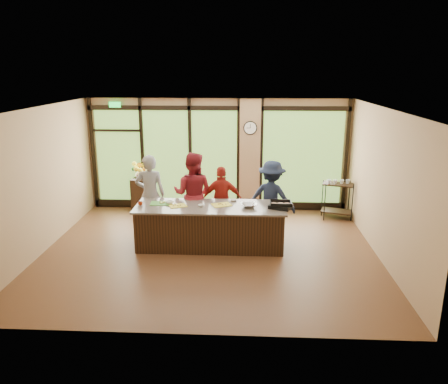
# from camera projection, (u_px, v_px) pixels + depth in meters

# --- Properties ---
(floor) EXTENTS (7.00, 7.00, 0.00)m
(floor) POSITION_uv_depth(u_px,v_px,m) (209.00, 251.00, 9.26)
(floor) COLOR brown
(floor) RESTS_ON ground
(ceiling) EXTENTS (7.00, 7.00, 0.00)m
(ceiling) POSITION_uv_depth(u_px,v_px,m) (208.00, 108.00, 8.44)
(ceiling) COLOR silver
(ceiling) RESTS_ON back_wall
(back_wall) EXTENTS (7.00, 0.00, 7.00)m
(back_wall) POSITION_uv_depth(u_px,v_px,m) (218.00, 155.00, 11.73)
(back_wall) COLOR tan
(back_wall) RESTS_ON floor
(left_wall) EXTENTS (0.00, 6.00, 6.00)m
(left_wall) POSITION_uv_depth(u_px,v_px,m) (40.00, 181.00, 9.02)
(left_wall) COLOR tan
(left_wall) RESTS_ON floor
(right_wall) EXTENTS (0.00, 6.00, 6.00)m
(right_wall) POSITION_uv_depth(u_px,v_px,m) (384.00, 185.00, 8.68)
(right_wall) COLOR tan
(right_wall) RESTS_ON floor
(window_wall) EXTENTS (6.90, 0.12, 3.00)m
(window_wall) POSITION_uv_depth(u_px,v_px,m) (224.00, 159.00, 11.71)
(window_wall) COLOR tan
(window_wall) RESTS_ON floor
(island_base) EXTENTS (3.10, 1.00, 0.88)m
(island_base) POSITION_uv_depth(u_px,v_px,m) (210.00, 227.00, 9.43)
(island_base) COLOR black
(island_base) RESTS_ON floor
(countertop) EXTENTS (3.20, 1.10, 0.04)m
(countertop) POSITION_uv_depth(u_px,v_px,m) (210.00, 207.00, 9.30)
(countertop) COLOR #6F665C
(countertop) RESTS_ON island_base
(wall_clock) EXTENTS (0.36, 0.04, 0.36)m
(wall_clock) POSITION_uv_depth(u_px,v_px,m) (250.00, 128.00, 11.36)
(wall_clock) COLOR black
(wall_clock) RESTS_ON window_wall
(cook_left) EXTENTS (0.73, 0.52, 1.87)m
(cook_left) POSITION_uv_depth(u_px,v_px,m) (150.00, 195.00, 10.08)
(cook_left) COLOR gray
(cook_left) RESTS_ON floor
(cook_midleft) EXTENTS (1.05, 0.89, 1.94)m
(cook_midleft) POSITION_uv_depth(u_px,v_px,m) (193.00, 194.00, 10.00)
(cook_midleft) COLOR maroon
(cook_midleft) RESTS_ON floor
(cook_midright) EXTENTS (0.96, 0.46, 1.60)m
(cook_midright) POSITION_uv_depth(u_px,v_px,m) (222.00, 200.00, 10.12)
(cook_midright) COLOR maroon
(cook_midright) RESTS_ON floor
(cook_right) EXTENTS (1.28, 1.01, 1.74)m
(cook_right) POSITION_uv_depth(u_px,v_px,m) (271.00, 198.00, 10.07)
(cook_right) COLOR #192137
(cook_right) RESTS_ON floor
(roasting_pan) EXTENTS (0.54, 0.49, 0.08)m
(roasting_pan) POSITION_uv_depth(u_px,v_px,m) (281.00, 206.00, 9.14)
(roasting_pan) COLOR black
(roasting_pan) RESTS_ON countertop
(mixing_bowl) EXTENTS (0.38, 0.38, 0.08)m
(mixing_bowl) POSITION_uv_depth(u_px,v_px,m) (249.00, 205.00, 9.21)
(mixing_bowl) COLOR silver
(mixing_bowl) RESTS_ON countertop
(cutting_board_left) EXTENTS (0.44, 0.34, 0.01)m
(cutting_board_left) POSITION_uv_depth(u_px,v_px,m) (160.00, 203.00, 9.46)
(cutting_board_left) COLOR #459134
(cutting_board_left) RESTS_ON countertop
(cutting_board_center) EXTENTS (0.44, 0.39, 0.01)m
(cutting_board_center) POSITION_uv_depth(u_px,v_px,m) (178.00, 206.00, 9.29)
(cutting_board_center) COLOR yellow
(cutting_board_center) RESTS_ON countertop
(cutting_board_right) EXTENTS (0.48, 0.43, 0.01)m
(cutting_board_right) POSITION_uv_depth(u_px,v_px,m) (221.00, 205.00, 9.36)
(cutting_board_right) COLOR yellow
(cutting_board_right) RESTS_ON countertop
(prep_bowl_near) EXTENTS (0.18, 0.18, 0.05)m
(prep_bowl_near) POSITION_uv_depth(u_px,v_px,m) (170.00, 203.00, 9.44)
(prep_bowl_near) COLOR white
(prep_bowl_near) RESTS_ON countertop
(prep_bowl_mid) EXTENTS (0.16, 0.16, 0.04)m
(prep_bowl_mid) POSITION_uv_depth(u_px,v_px,m) (201.00, 206.00, 9.25)
(prep_bowl_mid) COLOR white
(prep_bowl_mid) RESTS_ON countertop
(prep_bowl_far) EXTENTS (0.15, 0.15, 0.04)m
(prep_bowl_far) POSITION_uv_depth(u_px,v_px,m) (234.00, 200.00, 9.64)
(prep_bowl_far) COLOR white
(prep_bowl_far) RESTS_ON countertop
(red_ramekin) EXTENTS (0.12, 0.12, 0.08)m
(red_ramekin) POSITION_uv_depth(u_px,v_px,m) (140.00, 204.00, 9.33)
(red_ramekin) COLOR #A12C10
(red_ramekin) RESTS_ON countertop
(flower_stand) EXTENTS (0.49, 0.49, 0.89)m
(flower_stand) POSITION_uv_depth(u_px,v_px,m) (141.00, 195.00, 11.83)
(flower_stand) COLOR black
(flower_stand) RESTS_ON floor
(flower_vase) EXTENTS (0.32, 0.32, 0.27)m
(flower_vase) POSITION_uv_depth(u_px,v_px,m) (140.00, 174.00, 11.67)
(flower_vase) COLOR #90704E
(flower_vase) RESTS_ON flower_stand
(bar_cart) EXTENTS (0.85, 0.64, 1.03)m
(bar_cart) POSITION_uv_depth(u_px,v_px,m) (337.00, 195.00, 11.16)
(bar_cart) COLOR black
(bar_cart) RESTS_ON floor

